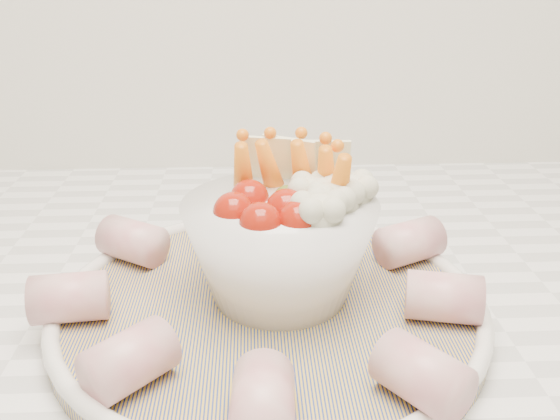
{
  "coord_description": "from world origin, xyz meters",
  "views": [
    {
      "loc": [
        -0.12,
        1.02,
        1.17
      ],
      "look_at": [
        -0.1,
        1.41,
        1.0
      ],
      "focal_mm": 40.0,
      "sensor_mm": 36.0,
      "label": 1
    }
  ],
  "objects": [
    {
      "name": "serving_platter",
      "position": [
        -0.11,
        1.4,
        0.93
      ],
      "size": [
        0.31,
        0.31,
        0.02
      ],
      "color": "navy",
      "rests_on": "kitchen_counter"
    },
    {
      "name": "veggie_bowl",
      "position": [
        -0.1,
        1.42,
        0.98
      ],
      "size": [
        0.14,
        0.14,
        0.11
      ],
      "color": "white",
      "rests_on": "serving_platter"
    },
    {
      "name": "cured_meat_rolls",
      "position": [
        -0.11,
        1.4,
        0.95
      ],
      "size": [
        0.31,
        0.31,
        0.03
      ],
      "color": "#C15863",
      "rests_on": "serving_platter"
    }
  ]
}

